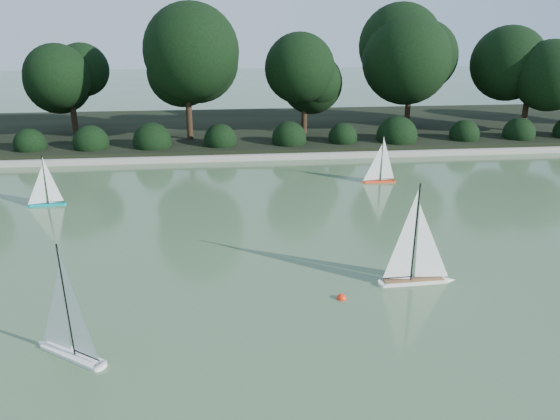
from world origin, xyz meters
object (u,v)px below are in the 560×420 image
object	(u,v)px
sailboat_teal	(43,197)
race_buoy	(341,299)
sailboat_white_a	(65,336)
sailboat_orange	(377,175)
sailboat_white_b	(421,267)

from	to	relation	value
sailboat_teal	race_buoy	xyz separation A→B (m)	(6.13, -5.19, -0.21)
race_buoy	sailboat_teal	bearing A→B (deg)	139.73
sailboat_white_a	sailboat_orange	distance (m)	9.69
sailboat_white_a	sailboat_orange	xyz separation A→B (m)	(6.29, 7.37, -0.06)
sailboat_white_a	sailboat_white_b	bearing A→B (deg)	15.76
sailboat_white_b	sailboat_teal	size ratio (longest dim) A/B	1.44
sailboat_white_a	sailboat_orange	world-z (taller)	sailboat_white_a
sailboat_white_a	sailboat_teal	distance (m)	6.66
sailboat_orange	race_buoy	bearing A→B (deg)	-110.22
race_buoy	sailboat_white_a	bearing A→B (deg)	-164.42
sailboat_teal	race_buoy	distance (m)	8.04
sailboat_white_b	sailboat_teal	bearing A→B (deg)	147.78
sailboat_orange	sailboat_teal	bearing A→B (deg)	-172.83
sailboat_orange	sailboat_teal	world-z (taller)	sailboat_orange
sailboat_orange	race_buoy	size ratio (longest dim) A/B	8.71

